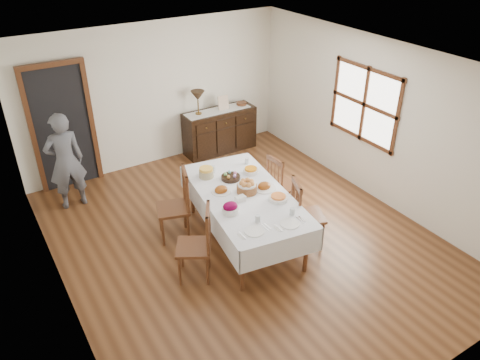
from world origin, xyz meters
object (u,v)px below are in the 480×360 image
chair_right_far (281,184)px  sideboard (220,131)px  table_lamp (198,96)px  person (65,158)px  chair_right_near (305,213)px  dining_table (244,200)px  chair_left_near (198,243)px  chair_left_far (177,204)px

chair_right_far → sideboard: 2.41m
chair_right_far → table_lamp: (-0.17, 2.42, 0.72)m
sideboard → chair_right_far: bearing=-96.2°
chair_right_far → person: person is taller
chair_right_near → chair_right_far: (0.22, 0.86, -0.03)m
chair_right_far → sideboard: size_ratio=0.69×
dining_table → table_lamp: 2.90m
chair_left_near → chair_right_far: size_ratio=1.07×
chair_right_near → sideboard: chair_right_near is taller
dining_table → chair_right_near: 0.87m
chair_left_far → sideboard: (1.93, 2.14, -0.12)m
chair_left_near → chair_left_far: 0.95m
chair_left_far → dining_table: bearing=70.6°
sideboard → person: person is taller
chair_right_near → person: 3.79m
chair_left_near → sideboard: bearing=176.8°
chair_left_near → table_lamp: size_ratio=2.29×
chair_right_near → table_lamp: (0.05, 3.28, 0.69)m
sideboard → person: 3.10m
sideboard → table_lamp: table_lamp is taller
chair_right_near → dining_table: bearing=74.1°
dining_table → chair_left_far: bearing=150.9°
chair_right_far → person: (-2.77, 1.92, 0.36)m
chair_left_far → chair_left_near: bearing=8.8°
chair_left_near → chair_left_far: bearing=-158.1°
chair_left_near → person: size_ratio=0.61×
person → chair_right_near: bearing=131.1°
chair_right_near → person: bearing=64.2°
chair_right_far → table_lamp: size_ratio=2.14×
chair_right_far → chair_left_near: bearing=108.2°
chair_left_far → table_lamp: bearing=163.2°
dining_table → person: bearing=137.7°
person → table_lamp: size_ratio=3.73×
person → chair_left_near: bearing=108.6°
sideboard → table_lamp: 0.89m
chair_right_near → chair_right_far: size_ratio=1.05×
chair_left_near → table_lamp: (1.64, 3.11, 0.68)m
person → table_lamp: (2.60, 0.50, 0.36)m
chair_right_near → sideboard: (0.48, 3.25, -0.09)m
chair_right_far → table_lamp: bearing=1.5°
dining_table → person: size_ratio=1.41×
dining_table → chair_left_near: bearing=-151.1°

